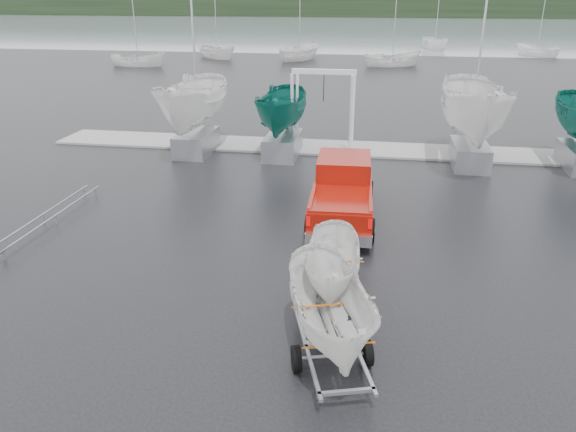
{
  "coord_description": "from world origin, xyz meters",
  "views": [
    {
      "loc": [
        2.56,
        -16.01,
        7.86
      ],
      "look_at": [
        -0.16,
        0.24,
        1.2
      ],
      "focal_mm": 35.0,
      "sensor_mm": 36.0,
      "label": 1
    }
  ],
  "objects_px": {
    "pickup_truck": "(343,188)",
    "boat_hoist": "(323,98)",
    "trailer_hitched": "(335,227)",
    "trailer_parked": "(333,257)"
  },
  "relations": [
    {
      "from": "trailer_hitched",
      "to": "boat_hoist",
      "type": "distance_m",
      "value": 16.18
    },
    {
      "from": "trailer_hitched",
      "to": "trailer_parked",
      "type": "distance_m",
      "value": 2.38
    },
    {
      "from": "pickup_truck",
      "to": "trailer_hitched",
      "type": "xyz_separation_m",
      "value": [
        0.27,
        -6.63,
        1.26
      ]
    },
    {
      "from": "trailer_parked",
      "to": "boat_hoist",
      "type": "height_order",
      "value": "trailer_parked"
    },
    {
      "from": "trailer_hitched",
      "to": "trailer_parked",
      "type": "bearing_deg",
      "value": -88.54
    },
    {
      "from": "pickup_truck",
      "to": "trailer_parked",
      "type": "distance_m",
      "value": 9.13
    },
    {
      "from": "pickup_truck",
      "to": "boat_hoist",
      "type": "bearing_deg",
      "value": 98.29
    },
    {
      "from": "pickup_truck",
      "to": "boat_hoist",
      "type": "height_order",
      "value": "boat_hoist"
    },
    {
      "from": "trailer_hitched",
      "to": "boat_hoist",
      "type": "xyz_separation_m",
      "value": [
        -2.03,
        16.05,
        0.33
      ]
    },
    {
      "from": "trailer_hitched",
      "to": "trailer_parked",
      "type": "height_order",
      "value": "trailer_parked"
    }
  ]
}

